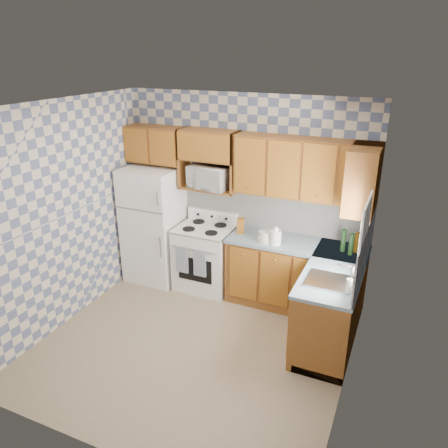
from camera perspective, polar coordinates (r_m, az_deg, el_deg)
The scene contains 29 objects.
floor at distance 5.30m, azimuth -3.90°, elevation -15.43°, with size 3.40×3.40×0.00m, color #826C54.
back_wall at distance 5.96m, azimuth 2.85°, elevation 3.77°, with size 3.40×0.02×2.70m, color slate.
right_wall at distance 4.15m, azimuth 17.01°, elevation -5.72°, with size 0.02×3.20×2.70m, color slate.
backsplash_back at distance 5.88m, azimuth 6.43°, elevation 1.84°, with size 2.60×0.01×0.56m, color white.
backsplash_right at distance 4.94m, azimuth 17.97°, elevation -3.21°, with size 0.01×1.60×0.56m, color white.
refrigerator at distance 6.39m, azimuth -9.11°, elevation -0.07°, with size 0.75×0.70×1.68m, color white.
stove_body at distance 6.21m, azimuth -2.45°, elevation -4.46°, with size 0.76×0.65×0.90m, color white.
cooktop at distance 6.02m, azimuth -2.52°, elevation -0.58°, with size 0.76×0.65×0.03m, color silver.
backguard at distance 6.21m, azimuth -1.42°, elevation 1.12°, with size 0.76×0.08×0.17m, color white.
dish_towel_left at distance 5.97m, azimuth -5.49°, elevation -4.69°, with size 0.18×0.03×0.37m, color navy.
dish_towel_right at distance 5.85m, azimuth -3.20°, elevation -5.18°, with size 0.18×0.03×0.37m, color navy.
base_cabinets_back at distance 5.84m, azimuth 9.24°, elevation -6.68°, with size 1.75×0.60×0.88m, color brown.
base_cabinets_right at distance 5.32m, azimuth 13.88°, elevation -10.15°, with size 0.60×1.60×0.88m, color brown.
countertop_back at distance 5.63m, azimuth 9.51°, elevation -2.59°, with size 1.77×0.63×0.04m, color slate.
countertop_right at distance 5.10m, azimuth 14.29°, elevation -5.75°, with size 0.63×1.60×0.04m, color slate.
upper_cabinets_back at distance 5.44m, azimuth 10.51°, elevation 7.12°, with size 1.75×0.33×0.74m, color brown.
upper_cabinets_fridge at distance 6.23m, azimuth -8.93°, elevation 10.22°, with size 0.82×0.33×0.50m, color brown.
upper_cabinets_right at distance 5.16m, azimuth 17.71°, elevation 5.61°, with size 0.33×0.70×0.74m, color brown.
microwave_shelf at distance 5.97m, azimuth -1.93°, elevation 4.66°, with size 0.80×0.33×0.03m, color brown.
microwave at distance 5.90m, azimuth -1.86°, elevation 6.13°, with size 0.55×0.37×0.30m, color white.
sink at distance 4.78m, azimuth 13.61°, elevation -7.31°, with size 0.48×0.40×0.03m, color #B7B7BC.
window at distance 4.52m, azimuth 17.74°, elevation -2.08°, with size 0.02×0.66×0.86m, color silver.
bottle_0 at distance 5.46m, azimuth 15.34°, elevation -2.10°, with size 0.06×0.06×0.28m, color black.
bottle_1 at distance 5.39m, azimuth 16.26°, elevation -2.59°, with size 0.06×0.06×0.26m, color black.
bottle_2 at distance 5.49m, azimuth 16.92°, elevation -2.36°, with size 0.06×0.06×0.24m, color #52350B.
knife_block at distance 5.80m, azimuth 2.19°, elevation -0.21°, with size 0.09×0.09×0.21m, color brown.
electric_kettle at distance 5.51m, azimuth 6.75°, elevation -1.75°, with size 0.14×0.14×0.18m, color white.
food_containers at distance 5.58m, azimuth 5.45°, elevation -1.61°, with size 0.20×0.20×0.13m, color beige, non-canonical shape.
soap_bottle at distance 4.57m, azimuth 16.01°, elevation -7.87°, with size 0.06×0.06×0.17m, color beige.
Camera 1 is at (2.00, -3.70, 3.22)m, focal length 35.00 mm.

